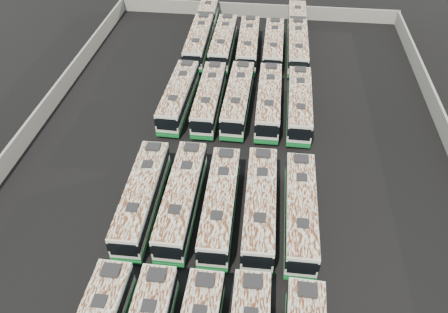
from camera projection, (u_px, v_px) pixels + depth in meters
ground at (233, 164)px, 44.66m from camera, size 140.00×140.00×0.00m
perimeter_wall at (233, 155)px, 43.93m from camera, size 45.20×73.20×2.20m
bus_midfront_far_left at (142, 196)px, 38.74m from camera, size 2.82×12.24×3.43m
bus_midfront_left at (182, 198)px, 38.56m from camera, size 2.63×12.37×3.49m
bus_midfront_center at (220, 204)px, 38.11m from camera, size 2.74×12.10×3.40m
bus_midfront_right at (260, 205)px, 37.90m from camera, size 2.83×12.38×3.48m
bus_midfront_far_right at (300, 211)px, 37.47m from camera, size 2.62×12.14×3.42m
bus_midback_far_left at (179, 96)px, 50.93m from camera, size 2.82×12.15×3.41m
bus_midback_left at (209, 98)px, 50.61m from camera, size 2.62×12.14×3.42m
bus_midback_center at (238, 98)px, 50.48m from camera, size 2.84×12.45×3.50m
bus_midback_right at (269, 101)px, 50.13m from camera, size 2.68×12.41×3.49m
bus_midback_far_right at (299, 104)px, 49.67m from camera, size 2.66×12.23×3.44m
bus_back_far_left at (202, 31)px, 63.77m from camera, size 2.98×19.44×3.52m
bus_back_left at (223, 43)px, 60.96m from camera, size 2.70×12.60×3.55m
bus_back_center at (248, 44)px, 60.62m from camera, size 2.94×12.51×3.51m
bus_back_right at (273, 46)px, 60.46m from camera, size 2.56×12.03×3.39m
bus_back_far_right at (297, 36)px, 62.60m from camera, size 2.70×19.11×3.46m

